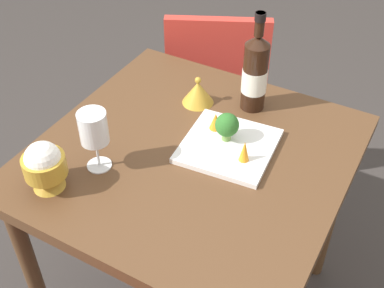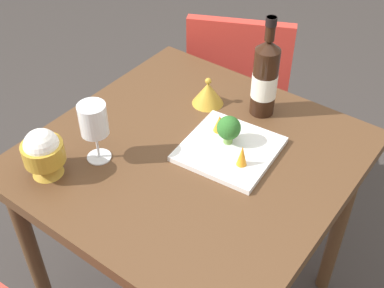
# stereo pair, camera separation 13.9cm
# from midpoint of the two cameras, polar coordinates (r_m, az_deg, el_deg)

# --- Properties ---
(dining_table) EXTENTS (0.85, 0.85, 0.76)m
(dining_table) POSITION_cam_midpoint_polar(r_m,az_deg,el_deg) (1.47, 2.70, -3.82)
(dining_table) COLOR brown
(dining_table) RESTS_ON ground_plane
(chair_near_window) EXTENTS (0.53, 0.53, 0.85)m
(chair_near_window) POSITION_cam_midpoint_polar(r_m,az_deg,el_deg) (2.10, 7.23, 6.77)
(chair_near_window) COLOR red
(chair_near_window) RESTS_ON ground_plane
(wine_bottle) EXTENTS (0.08, 0.08, 0.32)m
(wine_bottle) POSITION_cam_midpoint_polar(r_m,az_deg,el_deg) (1.51, 10.95, 7.34)
(wine_bottle) COLOR black
(wine_bottle) RESTS_ON dining_table
(wine_glass) EXTENTS (0.08, 0.08, 0.18)m
(wine_glass) POSITION_cam_midpoint_polar(r_m,az_deg,el_deg) (1.32, -8.22, 2.49)
(wine_glass) COLOR white
(wine_glass) RESTS_ON dining_table
(rice_bowl) EXTENTS (0.11, 0.11, 0.14)m
(rice_bowl) POSITION_cam_midpoint_polar(r_m,az_deg,el_deg) (1.33, -13.75, -1.05)
(rice_bowl) COLOR gold
(rice_bowl) RESTS_ON dining_table
(rice_bowl_lid) EXTENTS (0.10, 0.10, 0.09)m
(rice_bowl_lid) POSITION_cam_midpoint_polar(r_m,az_deg,el_deg) (1.57, 4.37, 5.69)
(rice_bowl_lid) COLOR gold
(rice_bowl_lid) RESTS_ON dining_table
(serving_plate) EXTENTS (0.27, 0.27, 0.02)m
(serving_plate) POSITION_cam_midpoint_polar(r_m,az_deg,el_deg) (1.41, 7.06, -0.70)
(serving_plate) COLOR white
(serving_plate) RESTS_ON dining_table
(broccoli_floret) EXTENTS (0.07, 0.07, 0.09)m
(broccoli_floret) POSITION_cam_midpoint_polar(r_m,az_deg,el_deg) (1.39, 7.06, 1.65)
(broccoli_floret) COLOR #729E4C
(broccoli_floret) RESTS_ON serving_plate
(carrot_garnish_left) EXTENTS (0.03, 0.03, 0.06)m
(carrot_garnish_left) POSITION_cam_midpoint_polar(r_m,az_deg,el_deg) (1.34, 8.68, -1.43)
(carrot_garnish_left) COLOR orange
(carrot_garnish_left) RESTS_ON serving_plate
(carrot_garnish_right) EXTENTS (0.04, 0.04, 0.05)m
(carrot_garnish_right) POSITION_cam_midpoint_polar(r_m,az_deg,el_deg) (1.45, 5.90, 2.28)
(carrot_garnish_right) COLOR orange
(carrot_garnish_right) RESTS_ON serving_plate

